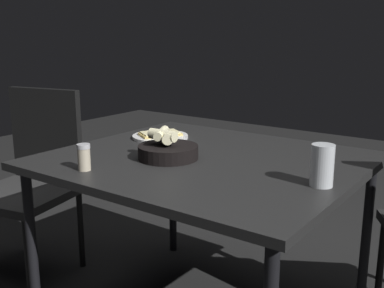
{
  "coord_description": "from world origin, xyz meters",
  "views": [
    {
      "loc": [
        -0.99,
        1.45,
        1.19
      ],
      "look_at": [
        0.03,
        0.04,
        0.78
      ],
      "focal_mm": 43.55,
      "sensor_mm": 36.0,
      "label": 1
    }
  ],
  "objects_px": {
    "dining_table": "(205,171)",
    "chair_far": "(33,172)",
    "pizza_plate": "(160,136)",
    "pepper_shaker": "(84,159)",
    "bread_basket": "(167,149)",
    "beer_glass": "(322,168)"
  },
  "relations": [
    {
      "from": "bread_basket",
      "to": "beer_glass",
      "type": "height_order",
      "value": "beer_glass"
    },
    {
      "from": "pizza_plate",
      "to": "beer_glass",
      "type": "relative_size",
      "value": 1.9
    },
    {
      "from": "pizza_plate",
      "to": "bread_basket",
      "type": "distance_m",
      "value": 0.36
    },
    {
      "from": "beer_glass",
      "to": "pepper_shaker",
      "type": "xyz_separation_m",
      "value": [
        0.74,
        0.32,
        -0.02
      ]
    },
    {
      "from": "bread_basket",
      "to": "pepper_shaker",
      "type": "relative_size",
      "value": 2.45
    },
    {
      "from": "pepper_shaker",
      "to": "chair_far",
      "type": "xyz_separation_m",
      "value": [
        0.71,
        -0.27,
        -0.24
      ]
    },
    {
      "from": "dining_table",
      "to": "bread_basket",
      "type": "bearing_deg",
      "value": 42.05
    },
    {
      "from": "pizza_plate",
      "to": "pepper_shaker",
      "type": "relative_size",
      "value": 2.7
    },
    {
      "from": "pizza_plate",
      "to": "pepper_shaker",
      "type": "height_order",
      "value": "pepper_shaker"
    },
    {
      "from": "beer_glass",
      "to": "chair_far",
      "type": "xyz_separation_m",
      "value": [
        1.45,
        0.05,
        -0.26
      ]
    },
    {
      "from": "dining_table",
      "to": "chair_far",
      "type": "bearing_deg",
      "value": 7.18
    },
    {
      "from": "bread_basket",
      "to": "beer_glass",
      "type": "xyz_separation_m",
      "value": [
        -0.6,
        -0.03,
        0.02
      ]
    },
    {
      "from": "pizza_plate",
      "to": "chair_far",
      "type": "xyz_separation_m",
      "value": [
        0.59,
        0.28,
        -0.21
      ]
    },
    {
      "from": "pizza_plate",
      "to": "chair_far",
      "type": "bearing_deg",
      "value": 25.31
    },
    {
      "from": "dining_table",
      "to": "bread_basket",
      "type": "distance_m",
      "value": 0.17
    },
    {
      "from": "bread_basket",
      "to": "beer_glass",
      "type": "bearing_deg",
      "value": -177.37
    },
    {
      "from": "beer_glass",
      "to": "dining_table",
      "type": "bearing_deg",
      "value": -8.06
    },
    {
      "from": "bread_basket",
      "to": "chair_far",
      "type": "relative_size",
      "value": 0.25
    },
    {
      "from": "bread_basket",
      "to": "pepper_shaker",
      "type": "distance_m",
      "value": 0.33
    },
    {
      "from": "dining_table",
      "to": "beer_glass",
      "type": "xyz_separation_m",
      "value": [
        -0.5,
        0.07,
        0.11
      ]
    },
    {
      "from": "bread_basket",
      "to": "chair_far",
      "type": "height_order",
      "value": "chair_far"
    },
    {
      "from": "bread_basket",
      "to": "beer_glass",
      "type": "relative_size",
      "value": 1.72
    }
  ]
}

